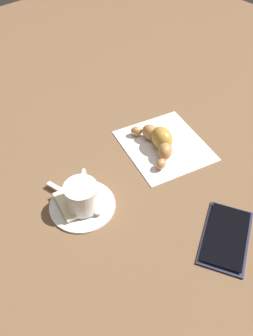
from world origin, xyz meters
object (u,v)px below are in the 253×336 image
Objects in this scene: saucer at (82,205)px; napkin at (164,145)px; espresso_cup at (82,195)px; cell_phone at (226,237)px; teaspoon at (83,203)px; croissant at (159,140)px; sugar_packet at (66,206)px.

napkin is at bearing 3.69° from saucer.
espresso_cup is 0.42× the size of napkin.
cell_phone is (0.14, -0.21, -0.03)m from espresso_cup.
napkin is 0.24m from cell_phone.
saucer is 0.67× the size of napkin.
teaspoon reaches higher than napkin.
espresso_cup is 0.21m from croissant.
sugar_packet is at bearing 158.23° from saucer.
teaspoon is (0.00, 0.00, -0.02)m from espresso_cup.
napkin is at bearing 4.56° from espresso_cup.
teaspoon is at bearing -174.53° from croissant.
saucer is at bearing 123.64° from cell_phone.
saucer is at bearing -176.31° from napkin.
teaspoon is 0.21m from croissant.
sugar_packet is 0.53× the size of croissant.
saucer and cell_phone have the same top height.
espresso_cup is 0.57× the size of croissant.
croissant is (-0.02, 0.00, 0.02)m from napkin.
espresso_cup is 0.59× the size of teaspoon.
espresso_cup is at bearing -175.44° from napkin.
cell_phone is at bearing 48.94° from sugar_packet.
croissant reaches higher than cell_phone.
saucer is 0.23m from napkin.
saucer is 0.26m from cell_phone.
cell_phone is (0.17, -0.23, -0.01)m from sugar_packet.
napkin is (0.23, 0.02, -0.03)m from espresso_cup.
croissant is at bearing 169.45° from napkin.
sugar_packet is at bearing 152.07° from espresso_cup.
napkin is (0.25, 0.00, -0.01)m from sugar_packet.
espresso_cup is at bearing -174.33° from croissant.
croissant is at bearing 103.57° from sugar_packet.
saucer is 0.94× the size of teaspoon.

